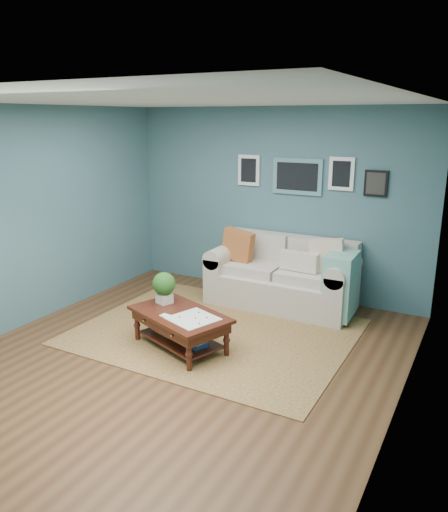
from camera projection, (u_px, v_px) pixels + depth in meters
The scene contains 4 objects.
room_shell at pixel (183, 236), 5.16m from camera, with size 5.00×5.02×2.70m.
area_rug at pixel (215, 332), 6.12m from camera, with size 3.20×2.56×0.01m, color #563C19.
loveseat at pixel (288, 276), 6.88m from camera, with size 2.04×0.93×1.05m.
coffee_table at pixel (177, 317), 5.66m from camera, with size 1.31×1.02×0.81m.
Camera 1 is at (2.79, -4.14, 2.54)m, focal length 35.00 mm.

